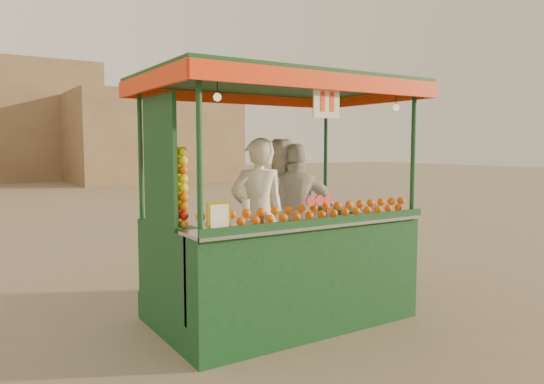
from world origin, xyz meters
TOP-DOWN VIEW (x-y plane):
  - ground at (0.00, 0.00)m, footprint 90.00×90.00m
  - building_right at (7.00, 24.00)m, footprint 9.00×6.00m
  - juice_cart at (0.08, 0.07)m, footprint 3.08×2.00m
  - vendor_left at (-0.06, 0.30)m, footprint 0.74×0.57m
  - vendor_middle at (0.44, 0.64)m, footprint 1.03×0.90m
  - vendor_right at (0.57, 0.39)m, footprint 1.10×0.85m

SIDE VIEW (x-z plane):
  - ground at x=0.00m, z-range 0.00..0.00m
  - juice_cart at x=0.08m, z-range -0.49..2.31m
  - vendor_right at x=0.57m, z-range 0.33..2.07m
  - vendor_middle at x=0.44m, z-range 0.33..2.12m
  - vendor_left at x=-0.06m, z-range 0.33..2.13m
  - building_right at x=7.00m, z-range 0.00..5.00m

